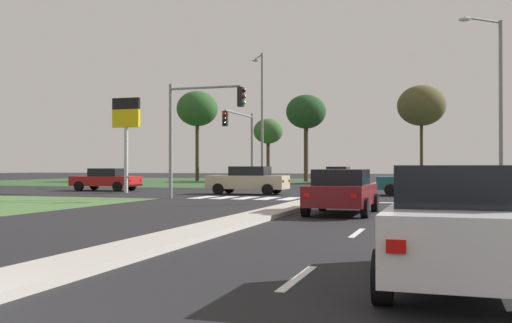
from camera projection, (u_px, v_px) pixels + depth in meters
The scene contains 34 objects.
ground_plane at pixel (343, 195), 33.60m from camera, with size 200.00×200.00×0.00m, color black.
grass_verge_far_left at pixel (148, 181), 64.69m from camera, with size 35.00×35.00×0.01m, color #2D4C28.
median_island_near at pixel (225, 225), 15.50m from camera, with size 1.20×22.00×0.14m, color #ADA89E.
median_island_far at pixel (385, 182), 57.42m from camera, with size 1.20×36.00×0.14m, color gray.
lane_dash_near at pixel (298, 278), 8.42m from camera, with size 0.14×2.00×0.01m, color silver.
lane_dash_second at pixel (357, 233), 14.14m from camera, with size 0.14×2.00×0.01m, color silver.
lane_dash_third at pixel (382, 214), 19.85m from camera, with size 0.14×2.00×0.01m, color silver.
lane_dash_fourth at pixel (396, 203), 25.57m from camera, with size 0.14×2.00×0.01m, color silver.
lane_dash_fifth at pixel (405, 197), 31.29m from camera, with size 0.14×2.00×0.01m, color silver.
edge_line_right at pixel (503, 232), 14.37m from camera, with size 0.14×24.00×0.01m, color silver.
stop_bar_near at pixel (404, 203), 25.78m from camera, with size 6.40×0.50×0.01m, color silver.
crosswalk_bar_near at pixel (204, 197), 30.59m from camera, with size 0.70×2.80×0.01m, color silver.
crosswalk_bar_second at pixel (224, 198), 30.24m from camera, with size 0.70×2.80×0.01m, color silver.
crosswalk_bar_third at pixel (246, 198), 29.89m from camera, with size 0.70×2.80×0.01m, color silver.
crosswalk_bar_fourth at pixel (267, 198), 29.54m from camera, with size 0.70×2.80×0.01m, color silver.
crosswalk_bar_fifth at pixel (290, 199), 29.19m from camera, with size 0.70×2.80×0.01m, color silver.
crosswalk_bar_sixth at pixel (312, 199), 28.84m from camera, with size 0.70×2.80×0.01m, color silver.
crosswalk_bar_seventh at pixel (336, 200), 28.49m from camera, with size 0.70×2.80×0.01m, color silver.
crosswalk_bar_eighth at pixel (360, 200), 28.14m from camera, with size 0.70×2.80×0.01m, color silver.
car_white_near at pixel (459, 225), 7.85m from camera, with size 1.95×4.38×1.61m.
car_maroon_second at pixel (342, 191), 19.83m from camera, with size 2.10×4.33×1.50m.
car_teal_third at pixel (417, 181), 32.47m from camera, with size 4.24×1.94×1.55m.
car_blue_fifth at pixel (338, 177), 45.10m from camera, with size 1.96×4.48×1.59m.
car_red_sixth at pixel (106, 179), 39.02m from camera, with size 4.52×2.02×1.48m.
car_beige_seventh at pixel (248, 180), 34.01m from camera, with size 4.61×2.02×1.61m.
traffic_signal_near_left at pixel (197, 120), 29.22m from camera, with size 4.08×0.32×5.74m.
traffic_signal_far_left at pixel (242, 134), 40.15m from camera, with size 0.32×5.79×5.39m.
street_lamp_second at pixel (497, 98), 29.24m from camera, with size 2.13×1.88×8.88m.
street_lamp_third at pixel (262, 113), 46.81m from camera, with size 1.57×2.13×10.58m.
fuel_price_totem at pixel (126, 123), 36.03m from camera, with size 1.80×0.24×5.79m.
treeline_near at pixel (197, 109), 65.88m from camera, with size 4.62×4.62×10.04m.
treeline_second at pixel (268, 132), 66.85m from camera, with size 3.35×3.35×7.05m.
treeline_third at pixel (306, 112), 63.13m from camera, with size 4.27×4.27×9.29m.
treeline_fourth at pixel (421, 106), 59.30m from camera, with size 4.80×4.80×9.78m.
Camera 1 is at (5.49, -3.53, 1.59)m, focal length 41.46 mm.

